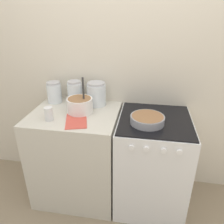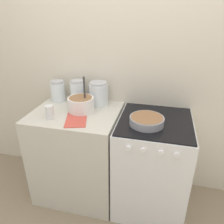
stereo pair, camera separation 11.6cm
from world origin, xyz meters
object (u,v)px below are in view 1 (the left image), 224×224
(baking_pan, at_px, (147,119))
(storage_jar_left, at_px, (54,94))
(stove, at_px, (151,162))
(mixing_bowl, at_px, (80,104))
(storage_jar_middle, at_px, (75,94))
(storage_jar_right, at_px, (97,95))
(tin_can, at_px, (49,114))

(baking_pan, relative_size, storage_jar_left, 1.34)
(stove, relative_size, baking_pan, 3.29)
(stove, bearing_deg, baking_pan, -127.64)
(mixing_bowl, distance_m, storage_jar_middle, 0.22)
(storage_jar_left, relative_size, storage_jar_middle, 0.91)
(storage_jar_right, bearing_deg, storage_jar_left, 180.00)
(storage_jar_left, bearing_deg, mixing_bowl, -31.61)
(storage_jar_middle, bearing_deg, baking_pan, -23.47)
(storage_jar_middle, distance_m, tin_can, 0.39)
(mixing_bowl, distance_m, storage_jar_right, 0.22)
(stove, distance_m, storage_jar_right, 0.79)
(baking_pan, bearing_deg, storage_jar_left, 161.56)
(tin_can, bearing_deg, stove, 10.77)
(storage_jar_middle, height_order, storage_jar_right, storage_jar_middle)
(storage_jar_middle, distance_m, storage_jar_right, 0.21)
(baking_pan, relative_size, storage_jar_middle, 1.22)
(storage_jar_right, bearing_deg, tin_can, -129.46)
(baking_pan, height_order, storage_jar_right, storage_jar_right)
(storage_jar_middle, bearing_deg, mixing_bowl, -61.53)
(baking_pan, xyz_separation_m, storage_jar_left, (-0.89, 0.30, 0.05))
(storage_jar_left, bearing_deg, stove, -12.45)
(baking_pan, xyz_separation_m, storage_jar_middle, (-0.68, 0.30, 0.06))
(storage_jar_right, bearing_deg, baking_pan, -31.90)
(storage_jar_left, distance_m, tin_can, 0.39)
(stove, height_order, mixing_bowl, mixing_bowl)
(storage_jar_left, bearing_deg, baking_pan, -18.44)
(stove, distance_m, storage_jar_left, 1.11)
(baking_pan, distance_m, storage_jar_left, 0.94)
(mixing_bowl, height_order, storage_jar_left, mixing_bowl)
(baking_pan, bearing_deg, mixing_bowl, 169.65)
(stove, height_order, tin_can, tin_can)
(stove, xyz_separation_m, mixing_bowl, (-0.65, 0.02, 0.52))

